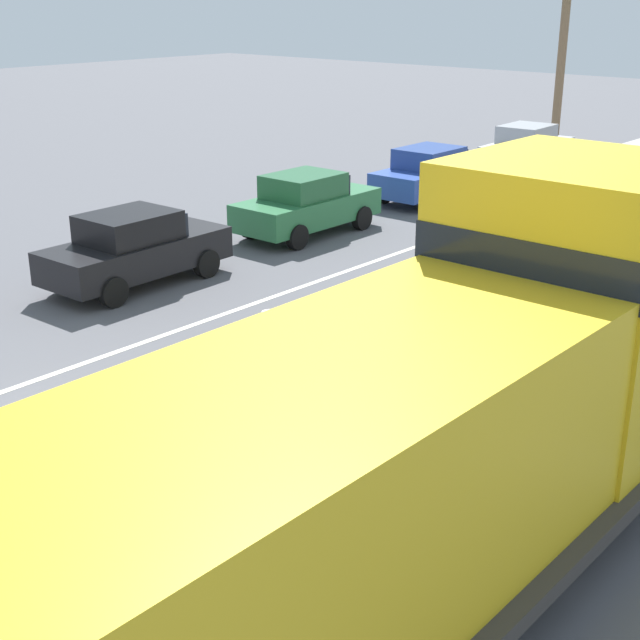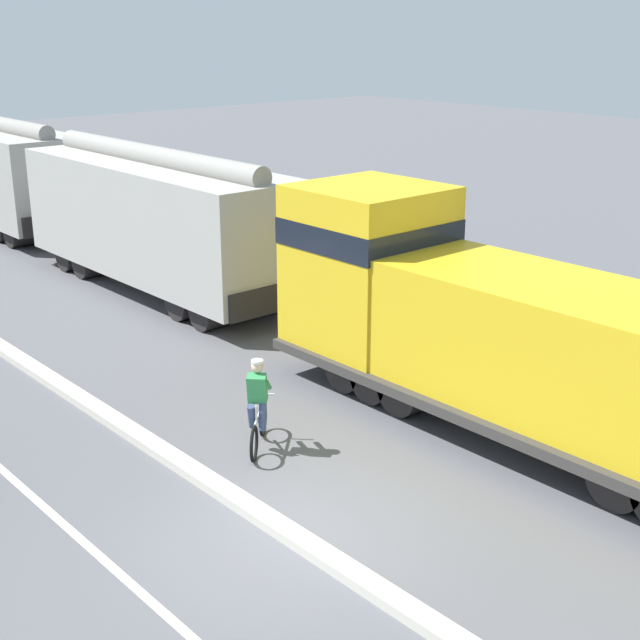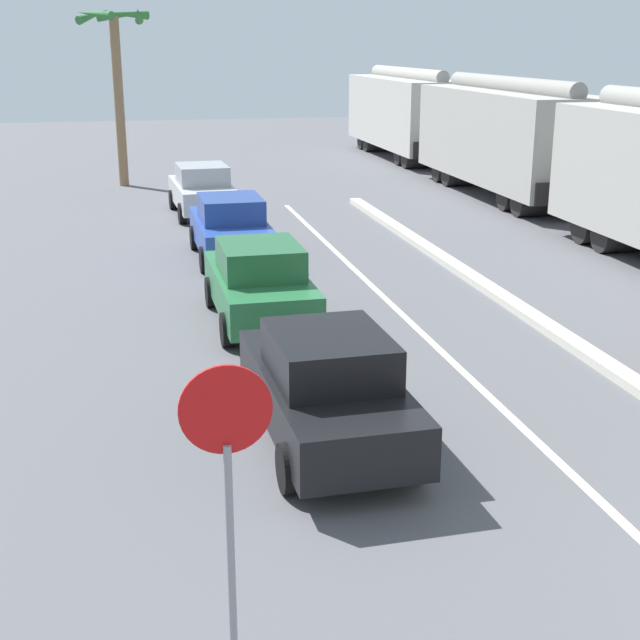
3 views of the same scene
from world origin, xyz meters
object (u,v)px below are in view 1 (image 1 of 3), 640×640
locomotive (401,454)px  palm_tree_near (565,23)px  parked_car_silver (527,148)px  cyclist (268,369)px  parked_car_green (307,204)px  parked_car_blue (431,174)px  parked_car_black (135,248)px

locomotive → palm_tree_near: bearing=114.3°
locomotive → parked_car_silver: (-10.86, 22.46, -0.98)m
locomotive → palm_tree_near: palm_tree_near is taller
locomotive → cyclist: 4.73m
parked_car_green → parked_car_silver: size_ratio=0.99×
parked_car_blue → cyclist: cyclist is taller
parked_car_blue → palm_tree_near: (-2.51, 13.10, 3.98)m
palm_tree_near → cyclist: bearing=-71.3°
parked_car_black → palm_tree_near: size_ratio=0.64×
parked_car_silver → palm_tree_near: size_ratio=0.64×
locomotive → parked_car_black: size_ratio=2.73×
parked_car_blue → palm_tree_near: size_ratio=0.64×
parked_car_black → parked_car_silver: size_ratio=0.99×
parked_car_black → parked_car_silver: bearing=90.2°
cyclist → parked_car_green: bearing=128.8°
locomotive → parked_car_silver: size_ratio=2.72×
parked_car_green → palm_tree_near: size_ratio=0.64×
parked_car_black → cyclist: 7.31m
parked_car_black → cyclist: size_ratio=2.48×
locomotive → parked_car_blue: 19.48m
palm_tree_near → parked_car_green: bearing=-82.7°
parked_car_green → parked_car_blue: bearing=88.7°
cyclist → parked_car_black: bearing=157.4°
parked_car_silver → cyclist: 21.33m
parked_car_blue → parked_car_silver: same height
parked_car_blue → parked_car_silver: (-0.14, 6.22, 0.00)m
parked_car_black → parked_car_silver: 17.40m
parked_car_silver → cyclist: bearing=-71.4°
parked_car_green → cyclist: bearing=-51.2°
parked_car_green → parked_car_silver: 11.76m
palm_tree_near → parked_car_blue: bearing=-79.1°
parked_car_black → parked_car_green: bearing=90.5°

